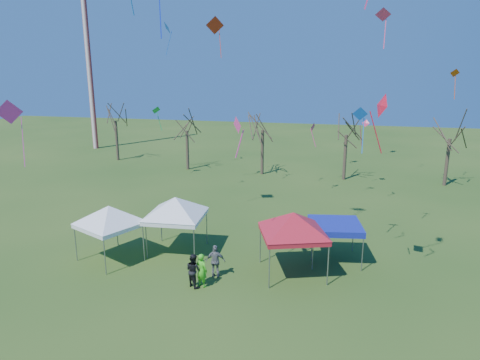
{
  "coord_description": "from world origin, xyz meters",
  "views": [
    {
      "loc": [
        5.86,
        -18.76,
        10.58
      ],
      "look_at": [
        0.5,
        3.0,
        4.84
      ],
      "focal_mm": 32.0,
      "sensor_mm": 36.0,
      "label": 1
    }
  ],
  "objects_px": {
    "tree_0": "(114,106)",
    "tent_blue": "(335,226)",
    "tent_white_mid": "(175,201)",
    "person_green": "(202,270)",
    "tree_3": "(347,119)",
    "tree_4": "(452,121)",
    "tree_2": "(263,114)",
    "radio_mast": "(88,56)",
    "tent_red": "(293,217)",
    "person_grey": "(216,261)",
    "tent_white_west": "(109,210)",
    "tree_1": "(186,117)",
    "person_dark": "(193,270)"
  },
  "relations": [
    {
      "from": "tent_blue",
      "to": "person_dark",
      "type": "height_order",
      "value": "tent_blue"
    },
    {
      "from": "radio_mast",
      "to": "tree_4",
      "type": "distance_m",
      "value": 44.96
    },
    {
      "from": "tree_2",
      "to": "radio_mast",
      "type": "bearing_deg",
      "value": 159.43
    },
    {
      "from": "tent_white_west",
      "to": "person_green",
      "type": "distance_m",
      "value": 6.7
    },
    {
      "from": "tent_white_mid",
      "to": "person_green",
      "type": "xyz_separation_m",
      "value": [
        2.82,
        -3.67,
        -2.32
      ]
    },
    {
      "from": "tree_3",
      "to": "tent_white_mid",
      "type": "relative_size",
      "value": 1.76
    },
    {
      "from": "tree_3",
      "to": "person_grey",
      "type": "bearing_deg",
      "value": -105.43
    },
    {
      "from": "tree_2",
      "to": "tent_white_mid",
      "type": "relative_size",
      "value": 1.82
    },
    {
      "from": "person_dark",
      "to": "person_green",
      "type": "height_order",
      "value": "person_green"
    },
    {
      "from": "tent_white_west",
      "to": "tent_red",
      "type": "bearing_deg",
      "value": 3.85
    },
    {
      "from": "tree_0",
      "to": "tree_4",
      "type": "bearing_deg",
      "value": -5.34
    },
    {
      "from": "tree_1",
      "to": "person_grey",
      "type": "height_order",
      "value": "tree_1"
    },
    {
      "from": "tree_1",
      "to": "person_green",
      "type": "height_order",
      "value": "tree_1"
    },
    {
      "from": "tree_1",
      "to": "person_grey",
      "type": "relative_size",
      "value": 4.29
    },
    {
      "from": "tree_0",
      "to": "tent_blue",
      "type": "distance_m",
      "value": 35.22
    },
    {
      "from": "tent_red",
      "to": "radio_mast",
      "type": "bearing_deg",
      "value": 134.88
    },
    {
      "from": "tent_red",
      "to": "person_grey",
      "type": "distance_m",
      "value": 4.71
    },
    {
      "from": "radio_mast",
      "to": "tent_blue",
      "type": "xyz_separation_m",
      "value": [
        33.64,
        -29.4,
        -10.44
      ]
    },
    {
      "from": "radio_mast",
      "to": "person_green",
      "type": "distance_m",
      "value": 45.26
    },
    {
      "from": "tent_white_west",
      "to": "tent_red",
      "type": "distance_m",
      "value": 10.33
    },
    {
      "from": "tent_white_west",
      "to": "tent_blue",
      "type": "height_order",
      "value": "tent_white_west"
    },
    {
      "from": "tent_blue",
      "to": "tree_1",
      "type": "bearing_deg",
      "value": 129.3
    },
    {
      "from": "tree_2",
      "to": "tent_red",
      "type": "xyz_separation_m",
      "value": [
        5.89,
        -22.03,
        -3.07
      ]
    },
    {
      "from": "tree_4",
      "to": "tent_white_west",
      "type": "height_order",
      "value": "tree_4"
    },
    {
      "from": "radio_mast",
      "to": "tree_3",
      "type": "bearing_deg",
      "value": -16.31
    },
    {
      "from": "person_dark",
      "to": "person_grey",
      "type": "relative_size",
      "value": 0.99
    },
    {
      "from": "tent_white_west",
      "to": "person_grey",
      "type": "relative_size",
      "value": 2.25
    },
    {
      "from": "tree_2",
      "to": "tent_blue",
      "type": "distance_m",
      "value": 21.75
    },
    {
      "from": "tent_white_west",
      "to": "tree_1",
      "type": "bearing_deg",
      "value": 99.84
    },
    {
      "from": "tree_3",
      "to": "tent_red",
      "type": "bearing_deg",
      "value": -96.59
    },
    {
      "from": "person_dark",
      "to": "person_green",
      "type": "distance_m",
      "value": 0.42
    },
    {
      "from": "tent_white_west",
      "to": "tent_red",
      "type": "relative_size",
      "value": 0.93
    },
    {
      "from": "tree_2",
      "to": "person_dark",
      "type": "distance_m",
      "value": 25.25
    },
    {
      "from": "person_dark",
      "to": "person_green",
      "type": "bearing_deg",
      "value": -137.36
    },
    {
      "from": "tree_1",
      "to": "tent_blue",
      "type": "height_order",
      "value": "tree_1"
    },
    {
      "from": "radio_mast",
      "to": "tree_1",
      "type": "bearing_deg",
      "value": -28.48
    },
    {
      "from": "tree_3",
      "to": "tent_red",
      "type": "relative_size",
      "value": 1.86
    },
    {
      "from": "person_grey",
      "to": "tree_3",
      "type": "bearing_deg",
      "value": -115.03
    },
    {
      "from": "tree_3",
      "to": "tree_4",
      "type": "bearing_deg",
      "value": -0.26
    },
    {
      "from": "tree_0",
      "to": "tent_red",
      "type": "relative_size",
      "value": 1.98
    },
    {
      "from": "tree_4",
      "to": "tent_white_mid",
      "type": "xyz_separation_m",
      "value": [
        -18.88,
        -20.51,
        -2.86
      ]
    },
    {
      "from": "tent_white_west",
      "to": "tent_white_mid",
      "type": "distance_m",
      "value": 3.75
    },
    {
      "from": "tree_1",
      "to": "person_green",
      "type": "bearing_deg",
      "value": -67.92
    },
    {
      "from": "tree_3",
      "to": "tent_red",
      "type": "xyz_separation_m",
      "value": [
        -2.51,
        -21.7,
        -2.86
      ]
    },
    {
      "from": "radio_mast",
      "to": "tent_blue",
      "type": "bearing_deg",
      "value": -41.15
    },
    {
      "from": "tent_blue",
      "to": "person_green",
      "type": "xyz_separation_m",
      "value": [
        -6.34,
        -4.77,
        -1.18
      ]
    },
    {
      "from": "radio_mast",
      "to": "tree_2",
      "type": "relative_size",
      "value": 3.06
    },
    {
      "from": "tree_0",
      "to": "tent_blue",
      "type": "xyz_separation_m",
      "value": [
        26.49,
        -22.78,
        -4.43
      ]
    },
    {
      "from": "tent_white_mid",
      "to": "person_green",
      "type": "height_order",
      "value": "tent_white_mid"
    },
    {
      "from": "tree_3",
      "to": "tent_white_west",
      "type": "relative_size",
      "value": 2.0
    }
  ]
}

